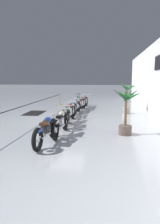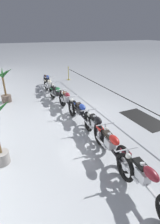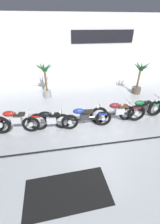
{
  "view_description": "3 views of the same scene",
  "coord_description": "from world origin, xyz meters",
  "px_view_note": "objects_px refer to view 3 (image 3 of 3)",
  "views": [
    {
      "loc": [
        11.72,
        2.7,
        2.24
      ],
      "look_at": [
        0.83,
        1.14,
        0.52
      ],
      "focal_mm": 35.0,
      "sensor_mm": 36.0,
      "label": 1
    },
    {
      "loc": [
        -6.88,
        3.2,
        3.57
      ],
      "look_at": [
        -0.87,
        0.56,
        0.53
      ],
      "focal_mm": 28.0,
      "sensor_mm": 36.0,
      "label": 2
    },
    {
      "loc": [
        -1.73,
        -4.43,
        3.69
      ],
      "look_at": [
        -0.77,
        0.98,
        0.41
      ],
      "focal_mm": 24.0,
      "sensor_mm": 36.0,
      "label": 3
    }
  ],
  "objects_px": {
    "motorcycle_black_2": "(50,121)",
    "potted_palm_right_of_row": "(45,79)",
    "motorcycle_blue_3": "(83,117)",
    "motorcycle_red_1": "(16,121)",
    "motorcycle_green_5": "(142,109)",
    "potted_palm_left_of_row": "(139,78)",
    "stanchion_far_left": "(73,151)",
    "motorcycle_maroon_4": "(118,112)",
    "floor_banner": "(67,192)"
  },
  "relations": [
    {
      "from": "stanchion_far_left",
      "to": "floor_banner",
      "type": "distance_m",
      "value": 1.01
    },
    {
      "from": "motorcycle_green_5",
      "to": "potted_palm_right_of_row",
      "type": "xyz_separation_m",
      "value": [
        -4.13,
        2.97,
        0.63
      ]
    },
    {
      "from": "motorcycle_red_1",
      "to": "potted_palm_right_of_row",
      "type": "height_order",
      "value": "potted_palm_right_of_row"
    },
    {
      "from": "potted_palm_right_of_row",
      "to": "stanchion_far_left",
      "type": "height_order",
      "value": "potted_palm_right_of_row"
    },
    {
      "from": "motorcycle_blue_3",
      "to": "motorcycle_red_1",
      "type": "bearing_deg",
      "value": 175.95
    },
    {
      "from": "motorcycle_red_1",
      "to": "motorcycle_black_2",
      "type": "height_order",
      "value": "motorcycle_red_1"
    },
    {
      "from": "motorcycle_red_1",
      "to": "motorcycle_green_5",
      "type": "bearing_deg",
      "value": 0.63
    },
    {
      "from": "motorcycle_maroon_4",
      "to": "stanchion_far_left",
      "type": "xyz_separation_m",
      "value": [
        -2.18,
        -2.13,
        0.27
      ]
    },
    {
      "from": "potted_palm_right_of_row",
      "to": "stanchion_far_left",
      "type": "bearing_deg",
      "value": -81.49
    },
    {
      "from": "motorcycle_black_2",
      "to": "potted_palm_left_of_row",
      "type": "xyz_separation_m",
      "value": [
        5.13,
        2.82,
        0.49
      ]
    },
    {
      "from": "potted_palm_right_of_row",
      "to": "potted_palm_left_of_row",
      "type": "bearing_deg",
      "value": -4.29
    },
    {
      "from": "motorcycle_green_5",
      "to": "motorcycle_red_1",
      "type": "bearing_deg",
      "value": -179.37
    },
    {
      "from": "potted_palm_left_of_row",
      "to": "floor_banner",
      "type": "relative_size",
      "value": 0.89
    },
    {
      "from": "motorcycle_black_2",
      "to": "motorcycle_green_5",
      "type": "xyz_separation_m",
      "value": [
        3.95,
        0.25,
        -0.01
      ]
    },
    {
      "from": "motorcycle_black_2",
      "to": "potted_palm_right_of_row",
      "type": "height_order",
      "value": "potted_palm_right_of_row"
    },
    {
      "from": "motorcycle_maroon_4",
      "to": "floor_banner",
      "type": "xyz_separation_m",
      "value": [
        -2.42,
        -2.76,
        -0.48
      ]
    },
    {
      "from": "potted_palm_right_of_row",
      "to": "motorcycle_red_1",
      "type": "bearing_deg",
      "value": -110.41
    },
    {
      "from": "motorcycle_black_2",
      "to": "motorcycle_green_5",
      "type": "bearing_deg",
      "value": 3.65
    },
    {
      "from": "motorcycle_maroon_4",
      "to": "potted_palm_left_of_row",
      "type": "distance_m",
      "value": 3.61
    },
    {
      "from": "motorcycle_blue_3",
      "to": "potted_palm_right_of_row",
      "type": "xyz_separation_m",
      "value": [
        -1.46,
        3.21,
        0.63
      ]
    },
    {
      "from": "motorcycle_blue_3",
      "to": "potted_palm_left_of_row",
      "type": "height_order",
      "value": "potted_palm_left_of_row"
    },
    {
      "from": "motorcycle_green_5",
      "to": "stanchion_far_left",
      "type": "xyz_separation_m",
      "value": [
        -3.34,
        -2.27,
        0.3
      ]
    },
    {
      "from": "motorcycle_blue_3",
      "to": "potted_palm_right_of_row",
      "type": "relative_size",
      "value": 1.15
    },
    {
      "from": "potted_palm_right_of_row",
      "to": "floor_banner",
      "type": "relative_size",
      "value": 0.95
    },
    {
      "from": "motorcycle_red_1",
      "to": "motorcycle_blue_3",
      "type": "relative_size",
      "value": 1.04
    },
    {
      "from": "potted_palm_left_of_row",
      "to": "motorcycle_maroon_4",
      "type": "bearing_deg",
      "value": -130.67
    },
    {
      "from": "stanchion_far_left",
      "to": "potted_palm_left_of_row",
      "type": "bearing_deg",
      "value": 47.01
    },
    {
      "from": "motorcycle_black_2",
      "to": "motorcycle_green_5",
      "type": "relative_size",
      "value": 1.02
    },
    {
      "from": "stanchion_far_left",
      "to": "floor_banner",
      "type": "height_order",
      "value": "stanchion_far_left"
    },
    {
      "from": "motorcycle_black_2",
      "to": "potted_palm_left_of_row",
      "type": "distance_m",
      "value": 5.88
    },
    {
      "from": "potted_palm_right_of_row",
      "to": "stanchion_far_left",
      "type": "distance_m",
      "value": 5.31
    },
    {
      "from": "potted_palm_right_of_row",
      "to": "stanchion_far_left",
      "type": "relative_size",
      "value": 0.16
    },
    {
      "from": "motorcycle_black_2",
      "to": "floor_banner",
      "type": "distance_m",
      "value": 2.71
    },
    {
      "from": "motorcycle_black_2",
      "to": "motorcycle_red_1",
      "type": "bearing_deg",
      "value": 171.5
    },
    {
      "from": "motorcycle_green_5",
      "to": "potted_palm_left_of_row",
      "type": "height_order",
      "value": "potted_palm_left_of_row"
    },
    {
      "from": "motorcycle_blue_3",
      "to": "floor_banner",
      "type": "xyz_separation_m",
      "value": [
        -0.91,
        -2.66,
        -0.45
      ]
    },
    {
      "from": "potted_palm_left_of_row",
      "to": "motorcycle_black_2",
      "type": "bearing_deg",
      "value": -151.15
    },
    {
      "from": "potted_palm_left_of_row",
      "to": "stanchion_far_left",
      "type": "distance_m",
      "value": 6.63
    },
    {
      "from": "motorcycle_green_5",
      "to": "potted_palm_right_of_row",
      "type": "distance_m",
      "value": 5.12
    },
    {
      "from": "motorcycle_red_1",
      "to": "floor_banner",
      "type": "height_order",
      "value": "motorcycle_red_1"
    },
    {
      "from": "motorcycle_green_5",
      "to": "motorcycle_maroon_4",
      "type": "bearing_deg",
      "value": -173.01
    },
    {
      "from": "motorcycle_red_1",
      "to": "stanchion_far_left",
      "type": "xyz_separation_m",
      "value": [
        1.91,
        -2.21,
        0.28
      ]
    },
    {
      "from": "motorcycle_black_2",
      "to": "motorcycle_blue_3",
      "type": "bearing_deg",
      "value": 0.48
    },
    {
      "from": "motorcycle_blue_3",
      "to": "stanchion_far_left",
      "type": "bearing_deg",
      "value": -108.46
    },
    {
      "from": "motorcycle_red_1",
      "to": "motorcycle_black_2",
      "type": "xyz_separation_m",
      "value": [
        1.3,
        -0.19,
        -0.02
      ]
    },
    {
      "from": "motorcycle_black_2",
      "to": "potted_palm_left_of_row",
      "type": "height_order",
      "value": "potted_palm_left_of_row"
    },
    {
      "from": "motorcycle_blue_3",
      "to": "motorcycle_green_5",
      "type": "relative_size",
      "value": 1.09
    },
    {
      "from": "motorcycle_green_5",
      "to": "motorcycle_black_2",
      "type": "bearing_deg",
      "value": -176.35
    },
    {
      "from": "motorcycle_blue_3",
      "to": "floor_banner",
      "type": "bearing_deg",
      "value": -108.96
    },
    {
      "from": "motorcycle_red_1",
      "to": "floor_banner",
      "type": "xyz_separation_m",
      "value": [
        1.68,
        -2.84,
        -0.48
      ]
    }
  ]
}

